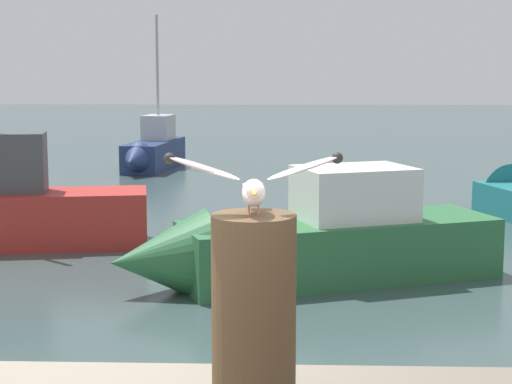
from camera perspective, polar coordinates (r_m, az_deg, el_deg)
mooring_post at (r=3.32m, az=-0.16°, el=-8.31°), size 0.33×0.33×0.80m
seagull at (r=3.21m, az=-0.16°, el=0.65°), size 0.68×0.39×0.24m
boat_green at (r=11.42m, az=3.00°, el=-3.46°), size 5.40×3.09×1.71m
boat_navy at (r=23.98m, az=-7.03°, el=2.74°), size 1.43×4.08×4.33m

